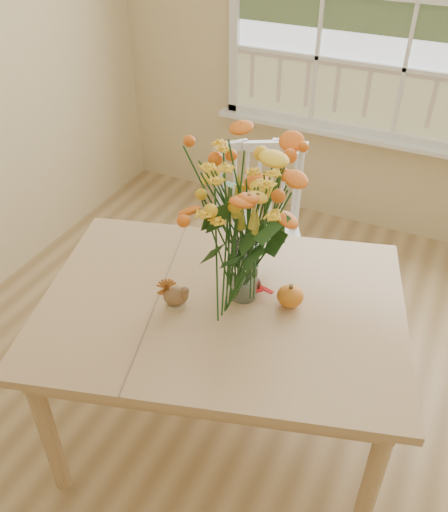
% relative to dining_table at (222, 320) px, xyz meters
% --- Properties ---
extents(floor, '(4.00, 4.50, 0.01)m').
position_rel_dining_table_xyz_m(floor, '(0.27, -0.22, -0.68)').
color(floor, '#9D7B4C').
rests_on(floor, ground).
extents(wall_back, '(4.00, 0.02, 2.70)m').
position_rel_dining_table_xyz_m(wall_back, '(0.27, 2.03, 0.67)').
color(wall_back, beige).
rests_on(wall_back, floor).
extents(window, '(2.42, 0.12, 1.74)m').
position_rel_dining_table_xyz_m(window, '(0.27, 1.99, 0.85)').
color(window, silver).
rests_on(window, wall_back).
extents(dining_table, '(1.67, 1.38, 0.77)m').
position_rel_dining_table_xyz_m(dining_table, '(0.00, 0.00, 0.00)').
color(dining_table, tan).
rests_on(dining_table, floor).
extents(windsor_chair, '(0.63, 0.62, 1.02)m').
position_rel_dining_table_xyz_m(windsor_chair, '(-0.17, 0.81, -0.11)').
color(windsor_chair, white).
rests_on(windsor_chair, floor).
extents(flower_vase, '(0.51, 0.51, 0.61)m').
position_rel_dining_table_xyz_m(flower_vase, '(0.06, 0.08, 0.46)').
color(flower_vase, white).
rests_on(flower_vase, dining_table).
extents(pumpkin, '(0.11, 0.11, 0.08)m').
position_rel_dining_table_xyz_m(pumpkin, '(0.25, 0.11, 0.13)').
color(pumpkin, orange).
rests_on(pumpkin, dining_table).
extents(turkey_figurine, '(0.12, 0.12, 0.12)m').
position_rel_dining_table_xyz_m(turkey_figurine, '(-0.15, -0.09, 0.14)').
color(turkey_figurine, '#CCB78C').
rests_on(turkey_figurine, dining_table).
extents(dark_gourd, '(0.13, 0.07, 0.06)m').
position_rel_dining_table_xyz_m(dark_gourd, '(0.08, 0.12, 0.12)').
color(dark_gourd, '#38160F').
rests_on(dark_gourd, dining_table).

